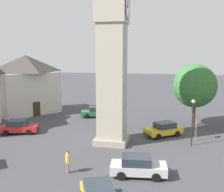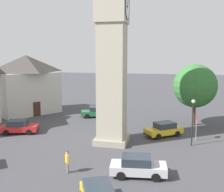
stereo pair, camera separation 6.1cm
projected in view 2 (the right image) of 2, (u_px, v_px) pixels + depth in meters
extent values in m
plane|color=#424247|center=(112.00, 142.00, 27.26)|extent=(200.00, 200.00, 0.00)
cube|color=gray|center=(112.00, 140.00, 27.21)|extent=(3.22, 3.22, 0.60)
cube|color=#ADA38E|center=(112.00, 82.00, 26.31)|extent=(2.58, 2.58, 11.18)
cube|color=#ADA38E|center=(112.00, 8.00, 25.24)|extent=(2.89, 2.89, 2.83)
cylinder|color=white|center=(127.00, 7.00, 24.91)|extent=(2.16, 0.04, 2.16)
torus|color=black|center=(128.00, 7.00, 24.91)|extent=(2.22, 0.06, 2.22)
cube|color=black|center=(128.00, 5.00, 24.87)|extent=(0.05, 0.02, 0.61)
cube|color=black|center=(127.00, 7.00, 24.59)|extent=(0.82, 0.02, 0.04)
cylinder|color=white|center=(97.00, 9.00, 25.56)|extent=(2.16, 0.04, 2.16)
torus|color=black|center=(97.00, 9.00, 25.56)|extent=(2.22, 0.06, 2.22)
cube|color=#28333D|center=(98.00, 190.00, 15.28)|extent=(2.57, 2.32, 0.64)
cube|color=#236B38|center=(96.00, 113.00, 38.32)|extent=(2.91, 4.43, 0.64)
cube|color=#28333D|center=(97.00, 109.00, 38.24)|extent=(2.14, 2.49, 0.64)
cylinder|color=black|center=(87.00, 116.00, 37.45)|extent=(0.41, 0.68, 0.64)
cylinder|color=black|center=(87.00, 114.00, 39.03)|extent=(0.41, 0.68, 0.64)
cylinder|color=black|center=(105.00, 116.00, 37.69)|extent=(0.41, 0.68, 0.64)
cylinder|color=black|center=(104.00, 113.00, 39.26)|extent=(0.41, 0.68, 0.64)
cube|color=black|center=(82.00, 115.00, 38.16)|extent=(1.62, 0.64, 0.16)
cube|color=red|center=(19.00, 128.00, 30.40)|extent=(2.81, 4.42, 0.64)
cube|color=#28333D|center=(18.00, 123.00, 30.30)|extent=(2.10, 2.46, 0.64)
cylinder|color=black|center=(32.00, 128.00, 31.31)|extent=(0.39, 0.68, 0.64)
cylinder|color=black|center=(29.00, 132.00, 29.74)|extent=(0.39, 0.68, 0.64)
cylinder|color=black|center=(11.00, 129.00, 31.15)|extent=(0.39, 0.68, 0.64)
cylinder|color=black|center=(6.00, 133.00, 29.57)|extent=(0.39, 0.68, 0.64)
cube|color=black|center=(38.00, 130.00, 30.57)|extent=(1.63, 0.59, 0.16)
cube|color=gold|center=(164.00, 131.00, 29.36)|extent=(3.84, 4.29, 0.64)
cube|color=#28333D|center=(165.00, 125.00, 29.33)|extent=(2.51, 2.62, 0.64)
cylinder|color=black|center=(158.00, 137.00, 28.18)|extent=(0.56, 0.64, 0.64)
cylinder|color=black|center=(150.00, 133.00, 29.62)|extent=(0.56, 0.64, 0.64)
cylinder|color=black|center=(177.00, 134.00, 29.18)|extent=(0.56, 0.64, 0.64)
cylinder|color=black|center=(168.00, 130.00, 30.62)|extent=(0.56, 0.64, 0.64)
cube|color=black|center=(148.00, 135.00, 28.57)|extent=(1.40, 1.11, 0.16)
cube|color=silver|center=(138.00, 168.00, 19.67)|extent=(2.19, 4.28, 0.64)
cube|color=#28333D|center=(136.00, 160.00, 19.59)|extent=(1.81, 2.28, 0.64)
cylinder|color=black|center=(154.00, 168.00, 20.38)|extent=(0.30, 0.66, 0.64)
cylinder|color=black|center=(156.00, 177.00, 18.80)|extent=(0.30, 0.66, 0.64)
cylinder|color=black|center=(122.00, 167.00, 20.62)|extent=(0.30, 0.66, 0.64)
cylinder|color=black|center=(121.00, 176.00, 19.05)|extent=(0.30, 0.66, 0.64)
cube|color=black|center=(166.00, 172.00, 19.50)|extent=(1.67, 0.32, 0.16)
cylinder|color=#706656|center=(68.00, 168.00, 20.15)|extent=(0.13, 0.13, 0.82)
cylinder|color=#706656|center=(67.00, 167.00, 20.31)|extent=(0.13, 0.13, 0.82)
cube|color=gold|center=(67.00, 159.00, 20.12)|extent=(0.42, 0.40, 0.60)
cylinder|color=gold|center=(68.00, 160.00, 19.93)|extent=(0.09, 0.09, 0.60)
cylinder|color=gold|center=(66.00, 158.00, 20.33)|extent=(0.09, 0.09, 0.60)
sphere|color=tan|center=(67.00, 153.00, 20.05)|extent=(0.22, 0.22, 0.22)
sphere|color=black|center=(67.00, 153.00, 20.06)|extent=(0.20, 0.20, 0.20)
cylinder|color=brown|center=(194.00, 113.00, 33.77)|extent=(0.44, 0.44, 3.13)
sphere|color=#337033|center=(195.00, 86.00, 33.24)|extent=(5.37, 5.37, 5.37)
cube|color=beige|center=(27.00, 93.00, 40.57)|extent=(10.21, 9.49, 6.21)
pyramid|color=#47423D|center=(26.00, 64.00, 39.90)|extent=(10.72, 9.97, 2.56)
cube|color=#422819|center=(37.00, 109.00, 38.80)|extent=(0.95, 0.69, 2.10)
cylinder|color=black|center=(192.00, 125.00, 26.04)|extent=(0.12, 0.12, 4.23)
sphere|color=beige|center=(193.00, 101.00, 25.69)|extent=(0.36, 0.36, 0.36)
cylinder|color=gray|center=(196.00, 130.00, 27.78)|extent=(0.07, 0.07, 2.20)
cube|color=red|center=(197.00, 117.00, 27.57)|extent=(0.60, 0.04, 0.60)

